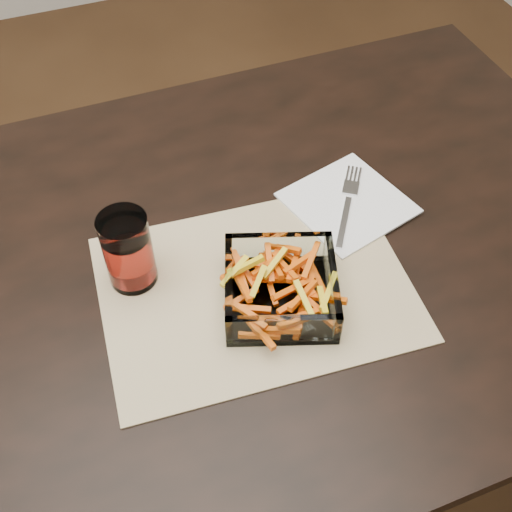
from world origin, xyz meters
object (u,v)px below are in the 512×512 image
object	(u,v)px
tumbler	(128,252)
fork	(348,202)
dining_table	(164,309)
glass_bowl	(281,290)

from	to	relation	value
tumbler	fork	xyz separation A→B (m)	(0.37, 0.02, -0.05)
dining_table	fork	distance (m)	0.35
tumbler	fork	bearing A→B (deg)	3.32
dining_table	tumbler	distance (m)	0.15
glass_bowl	fork	bearing A→B (deg)	37.97
dining_table	glass_bowl	xyz separation A→B (m)	(0.15, -0.11, 0.12)
glass_bowl	fork	distance (m)	0.23
glass_bowl	tumbler	bearing A→B (deg)	147.82
fork	glass_bowl	bearing A→B (deg)	-107.57
dining_table	glass_bowl	bearing A→B (deg)	-35.73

